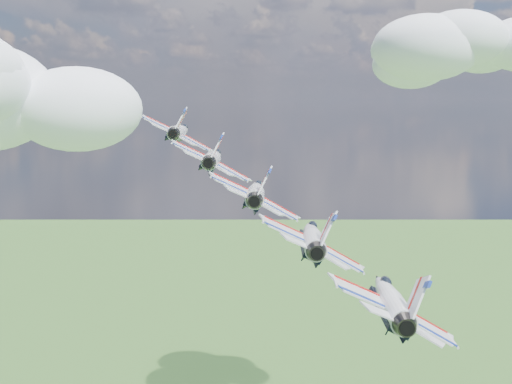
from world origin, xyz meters
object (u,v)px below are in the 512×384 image
(jet_3, at_px, (312,237))
(jet_1, at_px, (213,158))
(jet_0, at_px, (180,131))
(jet_4, at_px, (390,299))
(jet_2, at_px, (256,192))

(jet_3, bearing_deg, jet_1, 116.72)
(jet_0, bearing_deg, jet_3, -63.28)
(jet_0, height_order, jet_4, jet_0)
(jet_0, xyz_separation_m, jet_1, (7.54, -8.91, -2.66))
(jet_1, bearing_deg, jet_4, -63.28)
(jet_0, xyz_separation_m, jet_2, (15.09, -17.82, -5.32))
(jet_2, relative_size, jet_4, 1.00)
(jet_3, bearing_deg, jet_4, -63.28)
(jet_4, bearing_deg, jet_1, 116.72)
(jet_2, bearing_deg, jet_3, -63.28)
(jet_3, xyz_separation_m, jet_4, (7.54, -8.91, -2.66))
(jet_3, height_order, jet_4, jet_3)
(jet_1, bearing_deg, jet_2, -63.28)
(jet_0, relative_size, jet_1, 1.00)
(jet_1, height_order, jet_2, jet_1)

